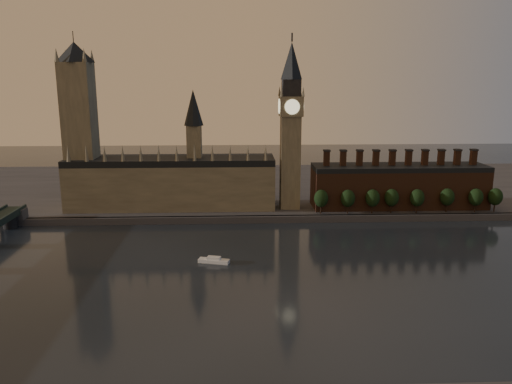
# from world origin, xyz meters

# --- Properties ---
(ground) EXTENTS (900.00, 900.00, 0.00)m
(ground) POSITION_xyz_m (0.00, 0.00, 0.00)
(ground) COLOR black
(ground) RESTS_ON ground
(north_bank) EXTENTS (900.00, 182.00, 4.00)m
(north_bank) POSITION_xyz_m (0.00, 178.04, 2.00)
(north_bank) COLOR #47474C
(north_bank) RESTS_ON ground
(palace_of_westminster) EXTENTS (130.00, 30.30, 74.00)m
(palace_of_westminster) POSITION_xyz_m (-64.41, 114.91, 21.63)
(palace_of_westminster) COLOR gray
(palace_of_westminster) RESTS_ON north_bank
(victoria_tower) EXTENTS (24.00, 24.00, 108.00)m
(victoria_tower) POSITION_xyz_m (-120.00, 115.00, 59.09)
(victoria_tower) COLOR gray
(victoria_tower) RESTS_ON north_bank
(big_ben) EXTENTS (15.00, 15.00, 107.00)m
(big_ben) POSITION_xyz_m (10.00, 110.00, 56.83)
(big_ben) COLOR gray
(big_ben) RESTS_ON north_bank
(chimney_block) EXTENTS (110.00, 25.00, 37.00)m
(chimney_block) POSITION_xyz_m (80.00, 110.00, 17.82)
(chimney_block) COLOR #51301F
(chimney_block) RESTS_ON north_bank
(embankment_tree_0) EXTENTS (8.60, 8.60, 14.88)m
(embankment_tree_0) POSITION_xyz_m (27.57, 94.42, 13.47)
(embankment_tree_0) COLOR black
(embankment_tree_0) RESTS_ON north_bank
(embankment_tree_1) EXTENTS (8.60, 8.60, 14.88)m
(embankment_tree_1) POSITION_xyz_m (43.86, 93.92, 13.47)
(embankment_tree_1) COLOR black
(embankment_tree_1) RESTS_ON north_bank
(embankment_tree_2) EXTENTS (8.60, 8.60, 14.88)m
(embankment_tree_2) POSITION_xyz_m (59.03, 93.97, 13.47)
(embankment_tree_2) COLOR black
(embankment_tree_2) RESTS_ON north_bank
(embankment_tree_3) EXTENTS (8.60, 8.60, 14.88)m
(embankment_tree_3) POSITION_xyz_m (71.08, 94.76, 13.47)
(embankment_tree_3) COLOR black
(embankment_tree_3) RESTS_ON north_bank
(embankment_tree_4) EXTENTS (8.60, 8.60, 14.88)m
(embankment_tree_4) POSITION_xyz_m (86.52, 93.66, 13.47)
(embankment_tree_4) COLOR black
(embankment_tree_4) RESTS_ON north_bank
(embankment_tree_5) EXTENTS (8.60, 8.60, 14.88)m
(embankment_tree_5) POSITION_xyz_m (105.66, 94.92, 13.47)
(embankment_tree_5) COLOR black
(embankment_tree_5) RESTS_ON north_bank
(embankment_tree_6) EXTENTS (8.60, 8.60, 14.88)m
(embankment_tree_6) POSITION_xyz_m (123.16, 93.91, 13.47)
(embankment_tree_6) COLOR black
(embankment_tree_6) RESTS_ON north_bank
(embankment_tree_7) EXTENTS (8.60, 8.60, 14.88)m
(embankment_tree_7) POSITION_xyz_m (135.61, 94.39, 13.47)
(embankment_tree_7) COLOR black
(embankment_tree_7) RESTS_ON north_bank
(river_boat) EXTENTS (15.10, 7.65, 2.90)m
(river_boat) POSITION_xyz_m (-34.73, 23.94, 1.11)
(river_boat) COLOR silver
(river_boat) RESTS_ON ground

